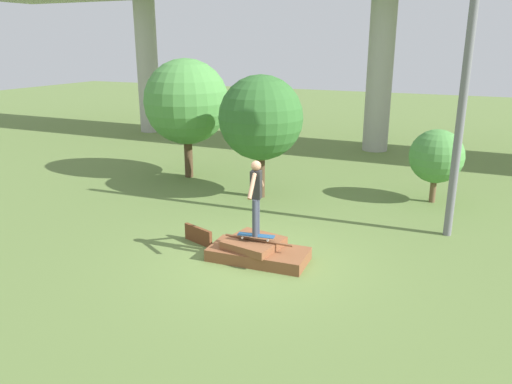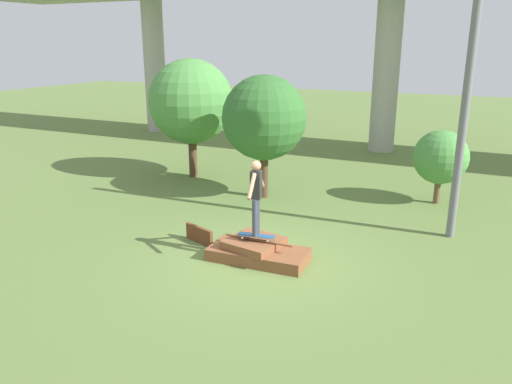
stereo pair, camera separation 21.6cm
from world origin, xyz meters
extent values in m
plane|color=olive|center=(0.00, 0.00, 0.00)|extent=(80.00, 80.00, 0.00)
cube|color=brown|center=(0.00, 0.00, 0.14)|extent=(2.24, 1.14, 0.27)
cube|color=brown|center=(-0.14, 0.07, 0.36)|extent=(1.28, 1.26, 0.18)
cylinder|color=brown|center=(0.00, 0.00, 0.47)|extent=(1.61, 0.05, 0.05)
cube|color=brown|center=(-1.72, 0.30, 0.20)|extent=(0.89, 0.38, 0.41)
cube|color=#23517F|center=(-0.06, 0.00, 0.58)|extent=(0.85, 0.32, 0.01)
cylinder|color=silver|center=(0.22, 0.12, 0.53)|extent=(0.06, 0.04, 0.05)
cylinder|color=silver|center=(0.24, -0.04, 0.53)|extent=(0.06, 0.04, 0.05)
cylinder|color=silver|center=(-0.35, 0.03, 0.53)|extent=(0.06, 0.04, 0.05)
cylinder|color=silver|center=(-0.33, -0.13, 0.53)|extent=(0.06, 0.04, 0.05)
cylinder|color=#383D4C|center=(-0.07, 0.08, 1.01)|extent=(0.12, 0.12, 0.85)
cylinder|color=#383D4C|center=(-0.04, -0.09, 1.01)|extent=(0.12, 0.12, 0.85)
cube|color=black|center=(-0.06, 0.00, 1.74)|extent=(0.25, 0.24, 0.61)
sphere|color=#A37556|center=(-0.06, 0.00, 2.16)|extent=(0.22, 0.22, 0.22)
cylinder|color=#A37556|center=(-0.10, 0.30, 1.80)|extent=(0.16, 0.48, 0.49)
cylinder|color=#A37556|center=(-0.01, -0.31, 1.80)|extent=(0.16, 0.48, 0.49)
cylinder|color=#A8A59E|center=(-12.10, 12.93, 3.45)|extent=(1.10, 1.10, 6.89)
cylinder|color=#A8A59E|center=(0.00, 12.93, 3.45)|extent=(1.10, 1.10, 6.89)
cylinder|color=slate|center=(3.74, 3.34, 3.90)|extent=(0.20, 0.20, 7.81)
cylinder|color=#4C3823|center=(-5.18, 5.55, 0.72)|extent=(0.29, 0.29, 1.44)
sphere|color=#4C8E42|center=(-5.18, 5.55, 2.68)|extent=(2.94, 2.94, 2.94)
cylinder|color=#4C3823|center=(-1.85, 4.37, 0.70)|extent=(0.26, 0.26, 1.40)
sphere|color=#336B2D|center=(-1.85, 4.37, 2.49)|extent=(2.56, 2.56, 2.56)
cylinder|color=brown|center=(3.12, 6.01, 0.37)|extent=(0.18, 0.18, 0.74)
sphere|color=#4C8E42|center=(3.12, 6.01, 1.42)|extent=(1.60, 1.60, 1.60)
camera|label=1|loc=(4.13, -9.35, 4.68)|focal=35.00mm
camera|label=2|loc=(4.33, -9.26, 4.68)|focal=35.00mm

